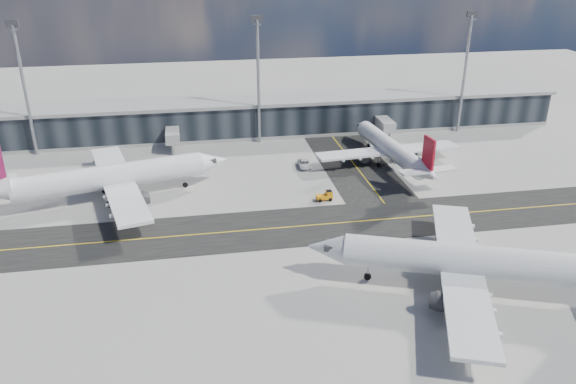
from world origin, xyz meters
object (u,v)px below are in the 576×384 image
(baggage_tug, at_px, (326,196))
(service_van, at_px, (304,164))
(airliner_redtail, at_px, (391,149))
(airliner_near, at_px, (476,262))
(airliner_af, at_px, (107,178))

(baggage_tug, bearing_deg, service_van, 179.05)
(airliner_redtail, distance_m, airliner_near, 46.90)
(airliner_near, height_order, service_van, airliner_near)
(airliner_redtail, height_order, baggage_tug, airliner_redtail)
(airliner_af, bearing_deg, baggage_tug, 65.86)
(service_van, bearing_deg, airliner_near, -70.95)
(airliner_redtail, height_order, airliner_near, airliner_near)
(airliner_af, bearing_deg, service_van, 90.43)
(airliner_af, distance_m, airliner_redtail, 57.19)
(airliner_redtail, bearing_deg, airliner_near, -101.49)
(airliner_af, xyz_separation_m, airliner_redtail, (56.64, 7.85, -0.77))
(airliner_near, distance_m, service_van, 50.51)
(baggage_tug, relative_size, service_van, 0.56)
(airliner_near, relative_size, baggage_tug, 14.47)
(airliner_near, height_order, baggage_tug, airliner_near)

